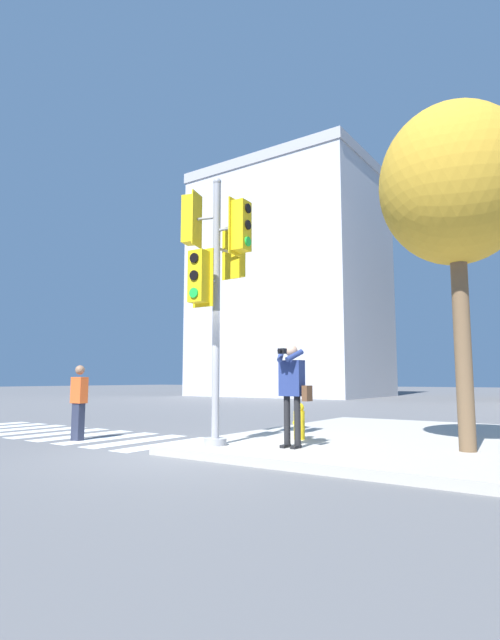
# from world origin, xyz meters

# --- Properties ---
(ground_plane) EXTENTS (160.00, 160.00, 0.00)m
(ground_plane) POSITION_xyz_m (0.00, 0.00, 0.00)
(ground_plane) COLOR #5B5B5E
(sidewalk_corner) EXTENTS (8.00, 8.00, 0.15)m
(sidewalk_corner) POSITION_xyz_m (3.50, 3.50, 0.07)
(sidewalk_corner) COLOR #ADA89E
(sidewalk_corner) RESTS_ON ground_plane
(crosswalk_stripes) EXTENTS (7.61, 2.58, 0.01)m
(crosswalk_stripes) POSITION_xyz_m (-4.76, 0.69, 0.00)
(crosswalk_stripes) COLOR silver
(crosswalk_stripes) RESTS_ON ground_plane
(traffic_signal_pole) EXTENTS (1.37, 1.38, 4.84)m
(traffic_signal_pole) POSITION_xyz_m (0.38, 0.21, 3.35)
(traffic_signal_pole) COLOR #939399
(traffic_signal_pole) RESTS_ON sidewalk_corner
(person_photographer) EXTENTS (0.58, 0.54, 1.73)m
(person_photographer) POSITION_xyz_m (1.64, 0.72, 1.18)
(person_photographer) COLOR black
(person_photographer) RESTS_ON sidewalk_corner
(pedestrian_distant) EXTENTS (0.34, 0.20, 1.58)m
(pedestrian_distant) POSITION_xyz_m (-3.20, 0.04, 0.84)
(pedestrian_distant) COLOR #282D42
(pedestrian_distant) RESTS_ON ground_plane
(street_tree) EXTENTS (2.49, 2.49, 5.79)m
(street_tree) POSITION_xyz_m (4.14, 1.92, 4.52)
(street_tree) COLOR brown
(street_tree) RESTS_ON sidewalk_corner
(fire_hydrant) EXTENTS (0.21, 0.27, 0.69)m
(fire_hydrant) POSITION_xyz_m (1.16, 1.79, 0.49)
(fire_hydrant) COLOR yellow
(fire_hydrant) RESTS_ON sidewalk_corner
(building_left) EXTENTS (13.77, 10.19, 17.90)m
(building_left) POSITION_xyz_m (-13.78, 27.32, 8.96)
(building_left) COLOR #BCBCC1
(building_left) RESTS_ON ground_plane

